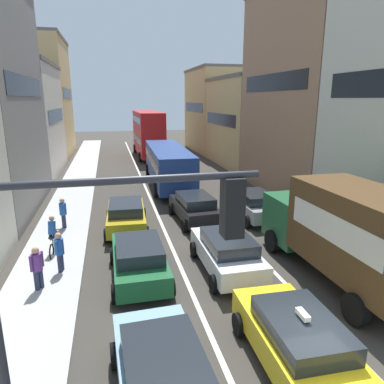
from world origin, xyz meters
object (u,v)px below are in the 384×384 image
pedestrian_far_sidewalk (63,212)px  traffic_light_pole (95,298)px  taxi_centre_lane_front (297,340)px  pedestrian_mid_sidewalk (37,267)px  pedestrian_near_kerb (59,251)px  sedan_centre_lane_second (227,251)px  hatchback_centre_lane_third (195,207)px  sedan_left_lane_front (164,377)px  wagon_left_lane_second (139,259)px  bus_mid_queue_primary (168,163)px  cyclist_on_sidewalk (53,236)px  removalist_box_truck (345,230)px  sedan_right_lane_behind_truck (254,204)px  sedan_left_lane_third (126,215)px  bus_far_queue_secondary (148,132)px

pedestrian_far_sidewalk → traffic_light_pole: bearing=-102.7°
taxi_centre_lane_front → pedestrian_mid_sidewalk: bearing=53.5°
pedestrian_near_kerb → sedan_centre_lane_second: bearing=-177.3°
hatchback_centre_lane_third → pedestrian_mid_sidewalk: (-6.84, -5.91, 0.15)m
sedan_left_lane_front → wagon_left_lane_second: 5.80m
sedan_left_lane_front → bus_mid_queue_primary: (3.39, 19.91, 0.96)m
cyclist_on_sidewalk → hatchback_centre_lane_third: bearing=-62.7°
removalist_box_truck → sedan_right_lane_behind_truck: removalist_box_truck is taller
removalist_box_truck → pedestrian_far_sidewalk: size_ratio=4.66×
wagon_left_lane_second → pedestrian_far_sidewalk: size_ratio=2.59×
sedan_centre_lane_second → pedestrian_near_kerb: size_ratio=2.59×
hatchback_centre_lane_third → sedan_left_lane_third: size_ratio=1.00×
removalist_box_truck → cyclist_on_sidewalk: (-10.36, 4.71, -1.12)m
taxi_centre_lane_front → pedestrian_far_sidewalk: bearing=31.4°
pedestrian_far_sidewalk → bus_far_queue_secondary: bearing=51.5°
taxi_centre_lane_front → wagon_left_lane_second: size_ratio=1.01×
sedan_left_lane_third → bus_mid_queue_primary: bus_mid_queue_primary is taller
hatchback_centre_lane_third → pedestrian_far_sidewalk: (-6.69, 0.17, 0.15)m
taxi_centre_lane_front → sedan_centre_lane_second: taxi_centre_lane_front is taller
wagon_left_lane_second → bus_mid_queue_primary: size_ratio=0.41×
pedestrian_far_sidewalk → removalist_box_truck: bearing=-58.6°
taxi_centre_lane_front → sedan_centre_lane_second: (-0.00, 5.26, -0.00)m
sedan_left_lane_front → pedestrian_far_sidewalk: pedestrian_far_sidewalk is taller
sedan_left_lane_front → pedestrian_near_kerb: size_ratio=2.63×
sedan_left_lane_front → sedan_right_lane_behind_truck: bearing=-33.1°
sedan_left_lane_front → wagon_left_lane_second: (-0.02, 5.80, 0.00)m
sedan_right_lane_behind_truck → sedan_left_lane_front: bearing=148.7°
hatchback_centre_lane_third → bus_far_queue_secondary: size_ratio=0.42×
sedan_centre_lane_second → wagon_left_lane_second: bearing=88.0°
taxi_centre_lane_front → wagon_left_lane_second: taxi_centre_lane_front is taller
bus_mid_queue_primary → taxi_centre_lane_front: bearing=-178.7°
wagon_left_lane_second → pedestrian_near_kerb: size_ratio=2.59×
sedan_right_lane_behind_truck → bus_far_queue_secondary: bearing=7.5°
sedan_left_lane_front → cyclist_on_sidewalk: cyclist_on_sidewalk is taller
cyclist_on_sidewalk → pedestrian_mid_sidewalk: bearing=-176.9°
traffic_light_pole → sedan_left_lane_third: bearing=85.8°
sedan_left_lane_front → sedan_left_lane_third: bearing=-1.3°
hatchback_centre_lane_third → pedestrian_mid_sidewalk: bearing=127.6°
removalist_box_truck → cyclist_on_sidewalk: bearing=64.6°
bus_mid_queue_primary → pedestrian_mid_sidewalk: bearing=156.1°
pedestrian_mid_sidewalk → cyclist_on_sidewalk: bearing=128.9°
traffic_light_pole → pedestrian_far_sidewalk: 13.88m
cyclist_on_sidewalk → pedestrian_near_kerb: 1.94m
sedan_right_lane_behind_truck → sedan_centre_lane_second: bearing=148.0°
sedan_centre_lane_second → cyclist_on_sidewalk: cyclist_on_sidewalk is taller
taxi_centre_lane_front → sedan_left_lane_front: bearing=98.7°
pedestrian_near_kerb → taxi_centre_lane_front: bearing=147.1°
sedan_centre_lane_second → pedestrian_mid_sidewalk: pedestrian_mid_sidewalk is taller
bus_far_queue_secondary → pedestrian_near_kerb: bus_far_queue_secondary is taller
removalist_box_truck → pedestrian_far_sidewalk: (-10.28, 7.71, -1.03)m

